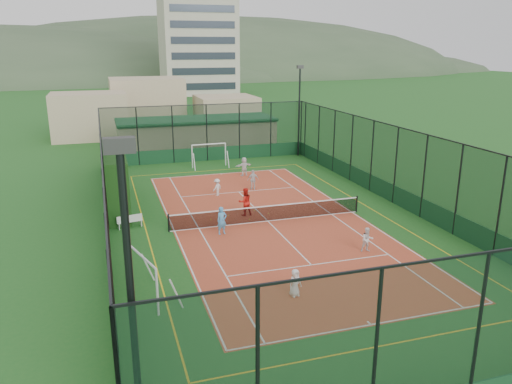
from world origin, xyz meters
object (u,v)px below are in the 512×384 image
at_px(clubhouse, 197,134).
at_px(coach, 245,202).
at_px(child_far_left, 217,187).
at_px(child_near_mid, 222,221).
at_px(apartment_tower, 197,21).
at_px(white_bench, 130,221).
at_px(floodlight_sw, 134,332).
at_px(child_far_right, 253,180).
at_px(child_near_left, 295,283).
at_px(futsal_goal_far, 209,155).
at_px(floodlight_ne, 299,111).
at_px(child_near_right, 367,240).
at_px(futsal_goal_near, 143,278).
at_px(child_far_back, 244,166).

bearing_deg(clubhouse, coach, -92.71).
bearing_deg(child_far_left, child_near_mid, 40.46).
xyz_separation_m(apartment_tower, white_bench, (-19.80, -80.64, -14.60)).
distance_m(floodlight_sw, child_far_right, 25.55).
bearing_deg(white_bench, coach, -9.68).
height_order(white_bench, child_far_left, child_far_left).
bearing_deg(child_near_left, white_bench, 104.90).
bearing_deg(futsal_goal_far, coach, -94.74).
bearing_deg(floodlight_sw, floodlight_ne, 62.61).
bearing_deg(clubhouse, apartment_tower, 78.69).
relative_size(clubhouse, child_near_right, 12.08).
distance_m(futsal_goal_far, child_far_left, 8.74).
xyz_separation_m(futsal_goal_near, child_near_left, (5.94, -1.52, -0.36)).
bearing_deg(floodlight_ne, child_near_mid, -123.21).
height_order(clubhouse, white_bench, clubhouse).
bearing_deg(child_near_left, child_far_back, 64.93).
relative_size(clubhouse, white_bench, 10.63).
distance_m(floodlight_ne, child_near_right, 23.22).
bearing_deg(clubhouse, child_far_back, -81.72).
relative_size(clubhouse, child_far_left, 12.79).
relative_size(apartment_tower, child_near_right, 23.84).
bearing_deg(floodlight_ne, floodlight_sw, -117.39).
bearing_deg(white_bench, clubhouse, 58.64).
distance_m(child_near_mid, child_far_left, 7.33).
xyz_separation_m(floodlight_sw, futsal_goal_far, (8.25, 31.24, -3.15)).
distance_m(floodlight_sw, floodlight_ne, 37.39).
height_order(apartment_tower, child_far_back, apartment_tower).
bearing_deg(child_far_right, child_near_left, 81.68).
relative_size(child_far_right, child_far_back, 0.97).
bearing_deg(child_far_right, child_far_back, -94.23).
xyz_separation_m(apartment_tower, child_near_right, (-8.71, -87.73, -14.36)).
bearing_deg(apartment_tower, futsal_goal_near, -102.48).
distance_m(white_bench, child_near_right, 13.16).
bearing_deg(futsal_goal_near, child_near_right, -97.50).
distance_m(apartment_tower, child_near_right, 89.33).
bearing_deg(child_far_right, apartment_tower, -95.66).
relative_size(floodlight_sw, clubhouse, 0.54).
distance_m(futsal_goal_near, child_far_back, 20.51).
distance_m(child_far_back, coach, 9.64).
xyz_separation_m(floodlight_sw, white_bench, (0.80, 17.96, -3.72)).
distance_m(floodlight_ne, child_far_right, 12.79).
relative_size(futsal_goal_near, futsal_goal_far, 0.99).
xyz_separation_m(floodlight_sw, child_far_left, (6.95, 22.60, -3.52)).
xyz_separation_m(clubhouse, child_far_right, (1.16, -15.24, -0.85)).
xyz_separation_m(child_far_back, coach, (-2.61, -9.29, 0.11)).
bearing_deg(clubhouse, child_near_right, -83.24).
relative_size(floodlight_ne, coach, 4.84).
xyz_separation_m(white_bench, child_near_right, (11.09, -7.09, 0.24)).
relative_size(floodlight_sw, white_bench, 5.77).
height_order(clubhouse, child_far_right, clubhouse).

